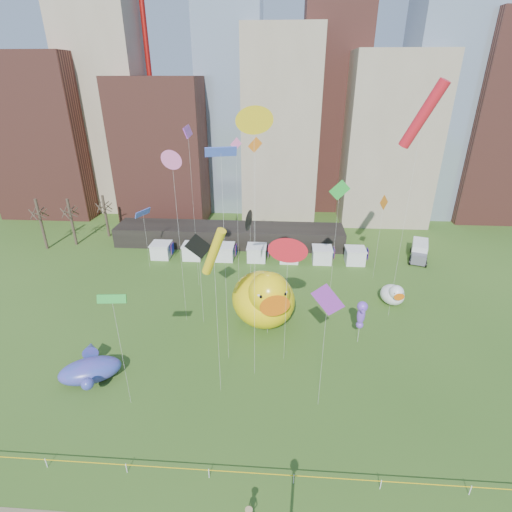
# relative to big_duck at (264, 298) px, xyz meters

# --- Properties ---
(ground) EXTENTS (160.00, 160.00, 0.00)m
(ground) POSITION_rel_big_duck_xyz_m (-3.00, -19.19, -3.45)
(ground) COLOR #32581B
(ground) RESTS_ON ground
(skyline) EXTENTS (101.00, 23.00, 68.00)m
(skyline) POSITION_rel_big_duck_xyz_m (-0.75, 41.87, 17.99)
(skyline) COLOR brown
(skyline) RESTS_ON ground
(pavilion) EXTENTS (38.00, 6.00, 3.20)m
(pavilion) POSITION_rel_big_duck_xyz_m (-7.00, 22.81, -1.85)
(pavilion) COLOR black
(pavilion) RESTS_ON ground
(vendor_tents) EXTENTS (33.24, 2.80, 2.40)m
(vendor_tents) POSITION_rel_big_duck_xyz_m (-1.98, 16.81, -2.35)
(vendor_tents) COLOR white
(vendor_tents) RESTS_ON ground
(bare_trees) EXTENTS (8.44, 6.44, 8.50)m
(bare_trees) POSITION_rel_big_duck_xyz_m (-33.17, 21.35, 0.56)
(bare_trees) COLOR #382B21
(bare_trees) RESTS_ON ground
(caution_tape) EXTENTS (50.00, 0.06, 0.90)m
(caution_tape) POSITION_rel_big_duck_xyz_m (-3.00, -19.19, -2.77)
(caution_tape) COLOR white
(caution_tape) RESTS_ON ground
(big_duck) EXTENTS (9.16, 10.64, 7.52)m
(big_duck) POSITION_rel_big_duck_xyz_m (0.00, 0.00, 0.00)
(big_duck) COLOR yellow
(big_duck) RESTS_ON ground
(small_duck) EXTENTS (3.16, 4.05, 3.03)m
(small_duck) POSITION_rel_big_duck_xyz_m (15.81, 5.29, -2.07)
(small_duck) COLOR white
(small_duck) RESTS_ON ground
(seahorse_green) EXTENTS (1.64, 1.99, 7.38)m
(seahorse_green) POSITION_rel_big_duck_xyz_m (0.44, -1.85, 2.05)
(seahorse_green) COLOR silver
(seahorse_green) RESTS_ON ground
(seahorse_purple) EXTENTS (1.20, 1.46, 5.09)m
(seahorse_purple) POSITION_rel_big_duck_xyz_m (10.22, -2.79, 0.27)
(seahorse_purple) COLOR silver
(seahorse_purple) RESTS_ON ground
(whale_inflatable) EXTENTS (6.33, 6.95, 2.47)m
(whale_inflatable) POSITION_rel_big_duck_xyz_m (-15.88, -10.02, -2.32)
(whale_inflatable) COLOR #573DA8
(whale_inflatable) RESTS_ON ground
(box_truck) EXTENTS (3.94, 6.40, 2.56)m
(box_truck) POSITION_rel_big_duck_xyz_m (23.26, 19.12, -2.14)
(box_truck) COLOR silver
(box_truck) RESTS_ON ground
(kite_0) EXTENTS (2.39, 0.66, 13.29)m
(kite_0) POSITION_rel_big_duck_xyz_m (2.29, -5.98, 8.63)
(kite_0) COLOR silver
(kite_0) RESTS_ON ground
(kite_1) EXTENTS (1.44, 0.65, 19.60)m
(kite_1) POSITION_rel_big_duck_xyz_m (-3.88, 8.66, 14.25)
(kite_1) COLOR silver
(kite_1) RESTS_ON ground
(kite_2) EXTENTS (2.80, 1.15, 11.16)m
(kite_2) POSITION_rel_big_duck_xyz_m (-7.04, -0.31, 6.12)
(kite_2) COLOR silver
(kite_2) RESTS_ON ground
(kite_3) EXTENTS (2.18, 0.14, 16.52)m
(kite_3) POSITION_rel_big_duck_xyz_m (7.49, 1.87, 11.56)
(kite_3) COLOR silver
(kite_3) RESTS_ON ground
(kite_4) EXTENTS (2.49, 1.98, 16.02)m
(kite_4) POSITION_rel_big_duck_xyz_m (-3.45, -10.76, 10.43)
(kite_4) COLOR silver
(kite_4) RESTS_ON ground
(kite_5) EXTENTS (2.54, 1.07, 20.97)m
(kite_5) POSITION_rel_big_duck_xyz_m (-3.32, -6.26, 16.91)
(kite_5) COLOR silver
(kite_5) RESTS_ON ground
(kite_6) EXTENTS (1.54, 0.68, 20.19)m
(kite_6) POSITION_rel_big_duck_xyz_m (-1.38, 4.88, 14.85)
(kite_6) COLOR silver
(kite_6) RESTS_ON ground
(kite_7) EXTENTS (0.81, 3.87, 20.79)m
(kite_7) POSITION_rel_big_duck_xyz_m (-9.40, 8.48, 16.66)
(kite_7) COLOR silver
(kite_7) RESTS_ON ground
(kite_8) EXTENTS (3.77, 3.02, 25.92)m
(kite_8) POSITION_rel_big_duck_xyz_m (14.71, 2.45, 19.22)
(kite_8) COLOR silver
(kite_8) RESTS_ON ground
(kite_9) EXTENTS (1.75, 1.13, 19.58)m
(kite_9) POSITION_rel_big_duck_xyz_m (-9.15, 0.08, 15.13)
(kite_9) COLOR silver
(kite_9) RESTS_ON ground
(kite_10) EXTENTS (0.64, 2.29, 12.17)m
(kite_10) POSITION_rel_big_duck_xyz_m (-1.93, 4.37, 7.57)
(kite_10) COLOR silver
(kite_10) RESTS_ON ground
(kite_11) EXTENTS (2.24, 0.56, 10.99)m
(kite_11) POSITION_rel_big_duck_xyz_m (-11.10, -12.76, 7.11)
(kite_11) COLOR silver
(kite_11) RESTS_ON ground
(kite_12) EXTENTS (1.86, 1.11, 24.17)m
(kite_12) POSITION_rel_big_duck_xyz_m (-0.52, -8.40, 19.66)
(kite_12) COLOR silver
(kite_12) RESTS_ON ground
(kite_13) EXTENTS (1.50, 2.84, 9.01)m
(kite_13) POSITION_rel_big_duck_xyz_m (-17.80, 13.18, 5.08)
(kite_13) COLOR silver
(kite_13) RESTS_ON ground
(kite_14) EXTENTS (1.47, 1.59, 12.20)m
(kite_14) POSITION_rel_big_duck_xyz_m (14.85, 12.04, 7.45)
(kite_14) COLOR silver
(kite_14) RESTS_ON ground
(kite_15) EXTENTS (2.53, 1.10, 12.05)m
(kite_15) POSITION_rel_big_duck_xyz_m (5.28, -11.84, 7.10)
(kite_15) COLOR silver
(kite_15) RESTS_ON ground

